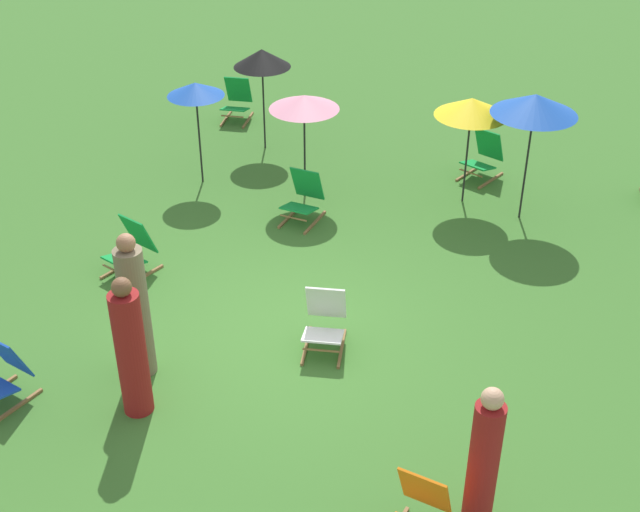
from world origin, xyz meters
TOP-DOWN VIEW (x-y plane):
  - ground_plane at (0.00, 0.00)m, footprint 40.00×40.00m
  - deckchair_2 at (-2.54, 0.47)m, footprint 0.64×0.85m
  - deckchair_3 at (1.10, 5.39)m, footprint 0.68×0.87m
  - deckchair_4 at (-3.89, 5.84)m, footprint 0.64×0.85m
  - deckchair_5 at (0.59, 0.04)m, footprint 0.68×0.87m
  - deckchair_7 at (-1.02, 2.81)m, footprint 0.48×0.76m
  - deckchair_8 at (-2.30, -2.38)m, footprint 0.59×0.83m
  - umbrella_0 at (1.06, 4.41)m, footprint 1.13×1.13m
  - umbrella_1 at (-3.11, 3.26)m, footprint 0.92×0.92m
  - umbrella_2 at (-2.79, 4.90)m, footprint 0.99×0.99m
  - umbrella_3 at (2.02, 4.27)m, footprint 1.27×1.27m
  - umbrella_4 at (-1.36, 3.57)m, footprint 1.10×1.10m
  - person_0 at (3.05, -1.84)m, footprint 0.30×0.30m
  - person_1 at (-1.18, -1.29)m, footprint 0.38×0.38m
  - person_2 at (-0.83, -1.87)m, footprint 0.47×0.47m

SIDE VIEW (x-z plane):
  - ground_plane at x=0.00m, z-range 0.00..0.00m
  - deckchair_2 at x=-2.54m, z-range -0.05..0.79m
  - deckchair_3 at x=1.10m, z-range -0.05..0.79m
  - deckchair_4 at x=-3.89m, z-range -0.05..0.79m
  - deckchair_5 at x=0.59m, z-range -0.05..0.79m
  - deckchair_7 at x=-1.02m, z-range -0.05..0.79m
  - deckchair_8 at x=-2.30m, z-range -0.05..0.79m
  - person_0 at x=3.05m, z-range -0.04..1.61m
  - person_2 at x=-0.83m, z-range -0.06..1.70m
  - person_1 at x=-1.18m, z-range -0.05..1.83m
  - umbrella_4 at x=-1.36m, z-range 0.74..2.45m
  - umbrella_0 at x=1.06m, z-range 0.74..2.50m
  - umbrella_1 at x=-3.11m, z-range 0.76..2.50m
  - umbrella_2 at x=-2.79m, z-range 0.76..2.59m
  - umbrella_3 at x=2.02m, z-range 0.86..2.89m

